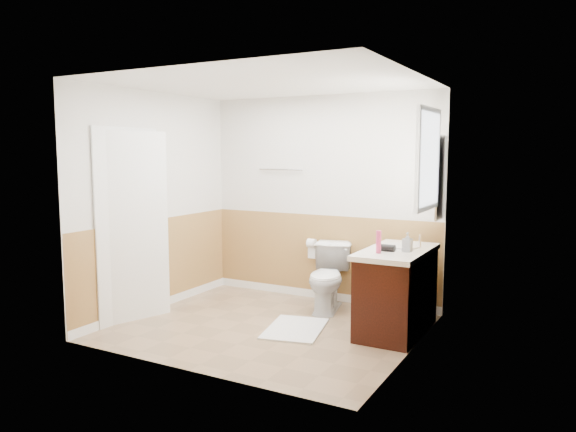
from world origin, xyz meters
The scene contains 32 objects.
floor centered at (0.00, 0.00, 0.00)m, with size 3.00×3.00×0.00m, color #8C7051.
ceiling centered at (0.00, 0.00, 2.50)m, with size 3.00×3.00×0.00m, color white.
wall_back centered at (0.00, 1.30, 1.25)m, with size 3.00×3.00×0.00m, color silver.
wall_front centered at (0.00, -1.30, 1.25)m, with size 3.00×3.00×0.00m, color silver.
wall_left centered at (-1.50, 0.00, 1.25)m, with size 3.00×3.00×0.00m, color silver.
wall_right centered at (1.50, 0.00, 1.25)m, with size 3.00×3.00×0.00m, color silver.
wainscot_back centered at (0.00, 1.29, 0.50)m, with size 3.00×3.00×0.00m, color #A67A42.
wainscot_front centered at (0.00, -1.29, 0.50)m, with size 3.00×3.00×0.00m, color #A67A42.
wainscot_left centered at (-1.49, 0.00, 0.50)m, with size 2.60×2.60×0.00m, color #A67A42.
wainscot_right centered at (1.49, 0.00, 0.50)m, with size 2.60×2.60×0.00m, color #A67A42.
toilet centered at (0.28, 0.88, 0.38)m, with size 0.43×0.75×0.76m, color white.
bath_mat centered at (0.28, 0.07, 0.01)m, with size 0.55×0.80×0.02m, color silver.
vanity_cabinet centered at (1.21, 0.51, 0.40)m, with size 0.55×1.10×0.80m, color black.
vanity_knob_left centered at (0.91, 0.41, 0.55)m, with size 0.03×0.03×0.03m, color silver.
vanity_knob_right centered at (0.91, 0.61, 0.55)m, with size 0.03×0.03×0.03m, color silver.
countertop centered at (1.20, 0.51, 0.83)m, with size 0.60×1.15×0.05m, color white.
sink_basin centered at (1.21, 0.66, 0.86)m, with size 0.36×0.36×0.02m, color white.
faucet centered at (1.39, 0.66, 0.92)m, with size 0.02×0.02×0.14m, color silver.
lotion_bottle centered at (1.11, 0.21, 0.96)m, with size 0.05×0.05×0.22m, color #C33261.
soap_dispenser centered at (1.33, 0.42, 0.94)m, with size 0.09×0.09×0.19m, color gray.
hair_dryer_body centered at (1.16, 0.35, 0.89)m, with size 0.07×0.07×0.14m, color black.
hair_dryer_handle centered at (1.13, 0.43, 0.86)m, with size 0.03×0.03×0.07m, color black.
mirror_panel centered at (1.48, 1.10, 1.55)m, with size 0.02×0.35×0.90m, color silver.
window_frame centered at (1.47, 0.59, 1.75)m, with size 0.04×0.80×1.00m, color white.
window_glass centered at (1.49, 0.59, 1.75)m, with size 0.01×0.70×0.90m, color white.
door centered at (-1.40, -0.45, 1.02)m, with size 0.05×0.80×2.04m, color white.
door_frame centered at (-1.48, -0.45, 1.03)m, with size 0.02×0.92×2.10m, color white.
door_knob centered at (-1.34, -0.12, 0.95)m, with size 0.06×0.06×0.06m, color silver.
towel_bar centered at (-0.55, 1.25, 1.60)m, with size 0.02×0.02×0.62m, color silver.
tp_holder_bar centered at (-0.10, 1.23, 0.70)m, with size 0.02×0.02×0.14m, color silver.
tp_roll centered at (-0.10, 1.23, 0.70)m, with size 0.11×0.11×0.10m, color white.
tp_sheet centered at (-0.10, 1.23, 0.59)m, with size 0.10×0.01×0.16m, color white.
Camera 1 is at (2.83, -4.76, 1.82)m, focal length 34.11 mm.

